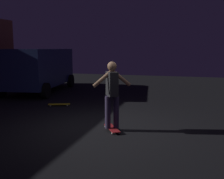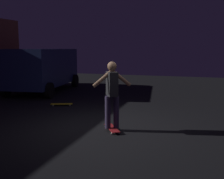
{
  "view_description": "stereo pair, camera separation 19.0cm",
  "coord_description": "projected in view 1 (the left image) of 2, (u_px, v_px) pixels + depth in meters",
  "views": [
    {
      "loc": [
        -6.44,
        -2.05,
        2.06
      ],
      "look_at": [
        -0.13,
        -0.21,
        1.05
      ],
      "focal_mm": 43.15,
      "sensor_mm": 36.0,
      "label": 1
    },
    {
      "loc": [
        -6.38,
        -2.23,
        2.06
      ],
      "look_at": [
        -0.13,
        -0.21,
        1.05
      ],
      "focal_mm": 43.15,
      "sensor_mm": 36.0,
      "label": 2
    }
  ],
  "objects": [
    {
      "name": "ground_plane",
      "position": [
        106.0,
        128.0,
        6.99
      ],
      "size": [
        28.0,
        28.0,
        0.0
      ],
      "primitive_type": "plane",
      "color": "black"
    },
    {
      "name": "parked_van",
      "position": [
        39.0,
        67.0,
        12.83
      ],
      "size": [
        4.82,
        2.75,
        2.03
      ],
      "color": "navy",
      "rests_on": "ground_plane"
    },
    {
      "name": "skateboard_ridden",
      "position": [
        112.0,
        128.0,
        6.8
      ],
      "size": [
        0.76,
        0.6,
        0.07
      ],
      "color": "#AD1E23",
      "rests_on": "ground_plane"
    },
    {
      "name": "skateboard_spare",
      "position": [
        59.0,
        104.0,
        9.72
      ],
      "size": [
        0.47,
        0.8,
        0.07
      ],
      "color": "gold",
      "rests_on": "ground_plane"
    },
    {
      "name": "skater",
      "position": [
        112.0,
        90.0,
        6.65
      ],
      "size": [
        0.62,
        0.87,
        1.67
      ],
      "color": "#382D4C",
      "rests_on": "skateboard_ridden"
    }
  ]
}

